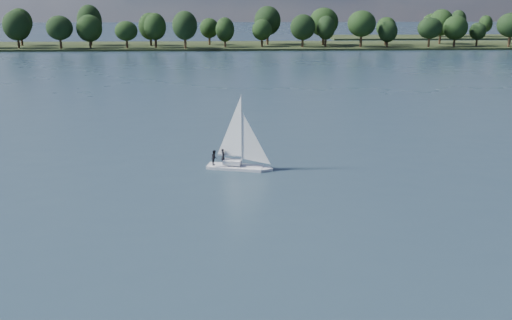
% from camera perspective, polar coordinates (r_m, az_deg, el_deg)
% --- Properties ---
extents(ground, '(700.00, 700.00, 0.00)m').
position_cam_1_polar(ground, '(124.87, -3.59, 7.07)').
color(ground, '#233342').
rests_on(ground, ground).
extents(far_shore, '(660.00, 40.00, 1.50)m').
position_cam_1_polar(far_shore, '(236.16, -3.04, 11.26)').
color(far_shore, black).
rests_on(far_shore, ground).
extents(sailboat, '(7.26, 3.59, 9.21)m').
position_cam_1_polar(sailboat, '(65.57, -2.06, 1.25)').
color(sailboat, silver).
rests_on(sailboat, ground).
extents(treeline, '(562.58, 74.24, 18.65)m').
position_cam_1_polar(treeline, '(232.76, -6.53, 13.10)').
color(treeline, black).
rests_on(treeline, ground).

